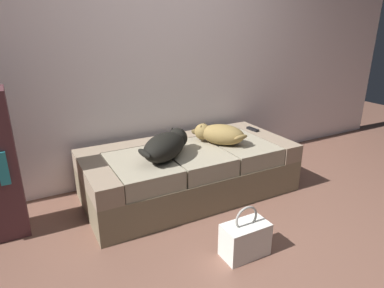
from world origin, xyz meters
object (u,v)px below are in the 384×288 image
object	(u,v)px
dog_dark	(167,145)
tv_remote	(253,129)
couch	(189,171)
handbag	(245,239)
dog_tan	(219,134)

from	to	relation	value
dog_dark	tv_remote	size ratio (longest dim) A/B	3.85
dog_dark	couch	bearing A→B (deg)	24.04
handbag	dog_dark	bearing A→B (deg)	102.70
couch	dog_dark	world-z (taller)	dog_dark
couch	handbag	size ratio (longest dim) A/B	5.01
dog_tan	dog_dark	bearing A→B (deg)	-171.52
couch	dog_tan	distance (m)	0.44
tv_remote	handbag	distance (m)	1.47
dog_tan	tv_remote	size ratio (longest dim) A/B	3.23
couch	handbag	xyz separation A→B (m)	(-0.08, -0.97, -0.10)
handbag	dog_tan	bearing A→B (deg)	68.22
tv_remote	handbag	world-z (taller)	tv_remote
tv_remote	dog_dark	bearing A→B (deg)	-171.70
dog_dark	handbag	distance (m)	0.97
dog_dark	dog_tan	distance (m)	0.57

